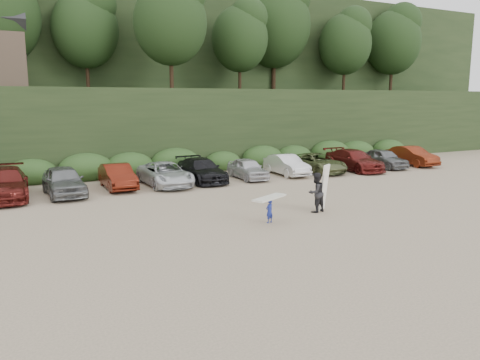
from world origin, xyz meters
TOP-DOWN VIEW (x-y plane):
  - ground at (0.00, 0.00)m, footprint 120.00×120.00m
  - hillside_backdrop at (-0.26, 35.93)m, footprint 90.00×41.50m
  - parked_cars at (-0.79, 9.95)m, footprint 39.95×5.96m
  - child_surfer at (-0.02, -0.45)m, footprint 1.93×1.33m
  - adult_surfer at (2.95, 0.26)m, footprint 1.41×0.89m

SIDE VIEW (x-z plane):
  - ground at x=0.00m, z-range 0.00..0.00m
  - parked_cars at x=-0.79m, z-range -0.07..1.56m
  - child_surfer at x=-0.02m, z-range 0.20..1.34m
  - adult_surfer at x=2.95m, z-range -0.15..2.05m
  - hillside_backdrop at x=-0.26m, z-range -2.78..25.22m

